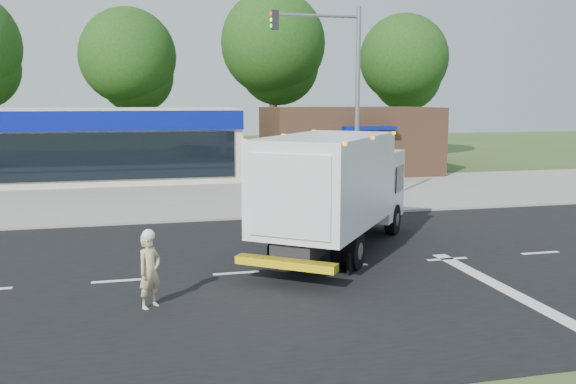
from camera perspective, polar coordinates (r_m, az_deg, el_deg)
The scene contains 11 objects.
ground at distance 16.68m, azimuth 5.45°, elevation -6.94°, with size 120.00×120.00×0.00m, color #385123.
road_asphalt at distance 16.68m, azimuth 5.45°, elevation -6.92°, with size 60.00×14.00×0.02m, color black.
sidewalk at distance 24.37m, azimuth -0.80°, elevation -1.77°, with size 60.00×2.40×0.12m, color gray.
parking_apron at distance 29.99m, azimuth -3.23°, elevation 0.09°, with size 60.00×9.00×0.02m, color gray.
lane_markings at distance 15.97m, azimuth 11.67°, elevation -7.73°, with size 55.20×7.00×0.01m.
ems_box_truck at distance 17.82m, azimuth 4.52°, elevation 0.72°, with size 6.64×7.80×3.50m.
emergency_worker at distance 13.53m, azimuth -12.83°, elevation -7.06°, with size 0.70×0.69×1.74m.
retail_strip_mall at distance 35.40m, azimuth -19.57°, elevation 4.18°, with size 18.00×6.20×4.00m.
brown_storefront at distance 37.32m, azimuth 5.74°, elevation 4.82°, with size 10.00×6.70×4.00m.
traffic_signal_pole at distance 24.03m, azimuth 5.06°, elevation 9.70°, with size 3.51×0.25×8.00m.
background_trees at distance 43.67m, azimuth -7.84°, elevation 12.40°, with size 36.77×7.39×12.10m.
Camera 1 is at (-5.26, -15.19, 4.48)m, focal length 38.00 mm.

